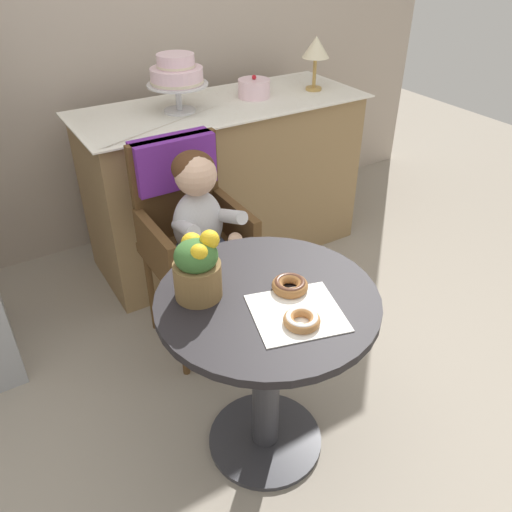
# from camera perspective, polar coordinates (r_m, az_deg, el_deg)

# --- Properties ---
(ground_plane) EXTENTS (8.00, 8.00, 0.00)m
(ground_plane) POSITION_cam_1_polar(r_m,az_deg,el_deg) (2.15, 1.01, -19.70)
(ground_plane) COLOR gray
(back_wall) EXTENTS (4.80, 0.10, 2.70)m
(back_wall) POSITION_cam_1_polar(r_m,az_deg,el_deg) (3.03, -19.81, 24.83)
(back_wall) COLOR #B2A393
(back_wall) RESTS_ON ground
(cafe_table) EXTENTS (0.72, 0.72, 0.72)m
(cafe_table) POSITION_cam_1_polar(r_m,az_deg,el_deg) (1.77, 1.18, -9.86)
(cafe_table) COLOR black
(cafe_table) RESTS_ON ground
(wicker_chair) EXTENTS (0.42, 0.45, 0.95)m
(wicker_chair) POSITION_cam_1_polar(r_m,az_deg,el_deg) (2.27, -7.74, 4.78)
(wicker_chair) COLOR brown
(wicker_chair) RESTS_ON ground
(seated_child) EXTENTS (0.27, 0.32, 0.73)m
(seated_child) POSITION_cam_1_polar(r_m,az_deg,el_deg) (2.13, -6.04, 3.97)
(seated_child) COLOR silver
(seated_child) RESTS_ON ground
(paper_napkin) EXTENTS (0.32, 0.31, 0.00)m
(paper_napkin) POSITION_cam_1_polar(r_m,az_deg,el_deg) (1.57, 4.54, -6.31)
(paper_napkin) COLOR white
(paper_napkin) RESTS_ON cafe_table
(donut_front) EXTENTS (0.11, 0.11, 0.03)m
(donut_front) POSITION_cam_1_polar(r_m,az_deg,el_deg) (1.52, 5.09, -7.02)
(donut_front) COLOR #AD7542
(donut_front) RESTS_ON cafe_table
(donut_mid) EXTENTS (0.12, 0.12, 0.04)m
(donut_mid) POSITION_cam_1_polar(r_m,az_deg,el_deg) (1.65, 3.78, -3.21)
(donut_mid) COLOR #936033
(donut_mid) RESTS_ON cafe_table
(flower_vase) EXTENTS (0.15, 0.15, 0.23)m
(flower_vase) POSITION_cam_1_polar(r_m,az_deg,el_deg) (1.58, -6.56, -1.15)
(flower_vase) COLOR brown
(flower_vase) RESTS_ON cafe_table
(display_counter) EXTENTS (1.56, 0.62, 0.90)m
(display_counter) POSITION_cam_1_polar(r_m,az_deg,el_deg) (2.97, -3.42, 8.28)
(display_counter) COLOR #93754C
(display_counter) RESTS_ON ground
(tiered_cake_stand) EXTENTS (0.30, 0.30, 0.28)m
(tiered_cake_stand) POSITION_cam_1_polar(r_m,az_deg,el_deg) (2.66, -8.78, 19.28)
(tiered_cake_stand) COLOR silver
(tiered_cake_stand) RESTS_ON display_counter
(round_layer_cake) EXTENTS (0.17, 0.17, 0.12)m
(round_layer_cake) POSITION_cam_1_polar(r_m,az_deg,el_deg) (2.90, -0.21, 18.10)
(round_layer_cake) COLOR silver
(round_layer_cake) RESTS_ON display_counter
(table_lamp) EXTENTS (0.15, 0.15, 0.28)m
(table_lamp) POSITION_cam_1_polar(r_m,az_deg,el_deg) (3.01, 6.66, 21.80)
(table_lamp) COLOR #B28C47
(table_lamp) RESTS_ON display_counter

